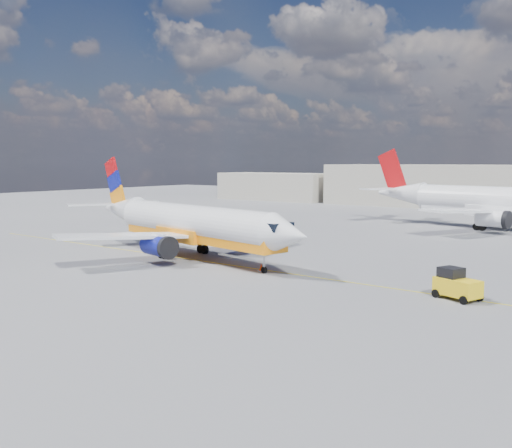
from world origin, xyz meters
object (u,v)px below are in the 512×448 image
Objects in this scene: second_jet at (497,202)px; traffic_cone at (261,267)px; main_jet at (189,224)px; gse_tug at (456,285)px.

second_jet reaches higher than traffic_cone.
main_jet is at bearing -104.06° from second_jet.
second_jet is (16.22, 38.91, 0.43)m from main_jet.
second_jet is at bearing 80.06° from traffic_cone.
traffic_cone is (9.17, -1.31, -2.76)m from main_jet.
main_jet is 9.67m from traffic_cone.
second_jet is at bearing 77.94° from main_jet.
gse_tug is (24.42, -1.19, -2.13)m from main_jet.
main_jet is 49.02× the size of traffic_cone.
main_jet is 9.82× the size of gse_tug.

